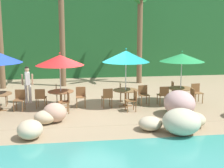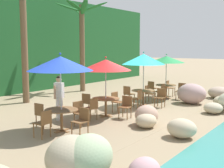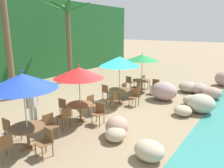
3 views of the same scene
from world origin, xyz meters
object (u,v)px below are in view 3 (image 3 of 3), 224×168
at_px(umbrella_blue, 22,81).
at_px(umbrella_red, 79,73).
at_px(dining_table_red, 80,107).
at_px(chair_red_left, 65,116).
at_px(chair_teal_right, 135,96).
at_px(chair_green_inland, 130,82).
at_px(palm_tree_second, 5,20).
at_px(dining_table_blue, 27,130).
at_px(umbrella_teal, 120,61).
at_px(chair_red_seaward, 92,103).
at_px(chair_teal_seaward, 125,90).
at_px(chair_green_left, 137,87).
at_px(chair_blue_seaward, 50,124).
at_px(chair_blue_right, 46,140).
at_px(waiter_in_white, 32,103).
at_px(chair_teal_inland, 106,91).
at_px(chair_red_right, 99,112).
at_px(palm_tree_third, 68,29).
at_px(chair_green_right, 155,85).
at_px(umbrella_green, 142,58).
at_px(chair_green_seaward, 145,81).
at_px(dining_table_teal, 119,92).
at_px(chair_blue_inland, 10,128).
at_px(chair_teal_left, 113,98).
at_px(chair_red_inland, 64,106).
at_px(dining_table_green, 141,82).
at_px(chair_blue_left, 4,146).

bearing_deg(umbrella_blue, umbrella_red, 2.48).
relative_size(dining_table_red, chair_red_left, 1.26).
height_order(chair_teal_right, chair_green_inland, same).
distance_m(umbrella_red, palm_tree_second, 5.47).
bearing_deg(dining_table_blue, umbrella_teal, 0.18).
relative_size(umbrella_blue, chair_red_seaward, 2.98).
bearing_deg(chair_green_inland, palm_tree_second, 141.62).
relative_size(chair_teal_seaward, chair_green_left, 1.00).
distance_m(chair_blue_seaward, chair_blue_right, 1.15).
bearing_deg(waiter_in_white, umbrella_blue, -131.43).
xyz_separation_m(umbrella_teal, chair_green_inland, (2.56, 0.91, -1.69)).
relative_size(umbrella_red, chair_teal_inland, 2.77).
bearing_deg(chair_red_right, chair_green_inland, 17.66).
bearing_deg(palm_tree_third, chair_blue_right, -138.37).
bearing_deg(umbrella_teal, waiter_in_white, 164.86).
xyz_separation_m(chair_red_left, palm_tree_second, (0.87, 5.04, 3.67)).
bearing_deg(umbrella_teal, dining_table_blue, -179.82).
relative_size(chair_teal_seaward, chair_teal_right, 1.00).
height_order(chair_green_inland, palm_tree_third, palm_tree_third).
relative_size(chair_green_right, waiter_in_white, 0.51).
height_order(chair_blue_right, umbrella_green, umbrella_green).
distance_m(chair_blue_seaward, chair_green_seaward, 7.88).
relative_size(chair_red_left, chair_red_right, 1.00).
height_order(umbrella_green, palm_tree_third, palm_tree_third).
height_order(dining_table_teal, umbrella_green, umbrella_green).
relative_size(chair_teal_seaward, umbrella_green, 0.36).
bearing_deg(umbrella_teal, chair_teal_inland, 89.11).
xyz_separation_m(chair_blue_seaward, chair_red_seaward, (2.55, 0.21, 0.00)).
distance_m(umbrella_blue, dining_table_blue, 1.63).
distance_m(chair_blue_inland, chair_green_seaward, 8.86).
distance_m(chair_blue_right, chair_red_right, 2.72).
xyz_separation_m(chair_blue_right, chair_red_right, (2.72, 0.14, 0.00)).
bearing_deg(chair_teal_left, dining_table_teal, 12.90).
xyz_separation_m(chair_teal_left, waiter_in_white, (-3.48, 1.36, 0.47)).
bearing_deg(chair_green_left, dining_table_red, 177.71).
height_order(chair_blue_right, dining_table_red, chair_blue_right).
distance_m(chair_teal_seaward, waiter_in_white, 5.28).
bearing_deg(chair_green_right, chair_red_seaward, 168.19).
distance_m(dining_table_blue, palm_tree_second, 6.78).
distance_m(chair_blue_right, chair_red_inland, 3.00).
height_order(chair_blue_right, dining_table_teal, chair_blue_right).
height_order(umbrella_teal, chair_green_inland, umbrella_teal).
xyz_separation_m(chair_red_left, umbrella_green, (6.19, -0.06, 1.60)).
bearing_deg(chair_blue_inland, palm_tree_second, 58.09).
distance_m(dining_table_green, chair_green_left, 0.86).
relative_size(chair_red_inland, chair_teal_right, 1.00).
height_order(chair_blue_left, chair_green_seaward, same).
height_order(umbrella_blue, chair_red_seaward, umbrella_blue).
distance_m(chair_blue_seaward, umbrella_red, 2.31).
xyz_separation_m(chair_teal_right, chair_green_inland, (2.41, 1.75, 0.00)).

